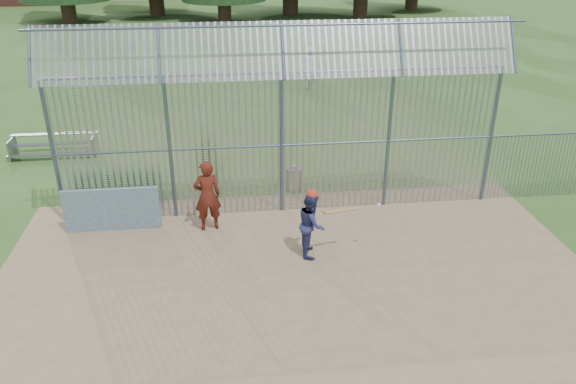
{
  "coord_description": "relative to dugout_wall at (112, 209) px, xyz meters",
  "views": [
    {
      "loc": [
        -1.53,
        -10.78,
        7.45
      ],
      "look_at": [
        0.0,
        2.0,
        1.3
      ],
      "focal_mm": 35.0,
      "sensor_mm": 36.0,
      "label": 1
    }
  ],
  "objects": [
    {
      "name": "bleacher",
      "position": [
        -2.95,
        5.75,
        -0.21
      ],
      "size": [
        3.0,
        0.95,
        0.72
      ],
      "color": "slate",
      "rests_on": "ground"
    },
    {
      "name": "bg_kid_seated",
      "position": [
        7.43,
        13.43,
        -0.2
      ],
      "size": [
        0.53,
        0.32,
        0.84
      ],
      "primitive_type": "imported",
      "rotation": [
        0.0,
        0.0,
        2.9
      ],
      "color": "slate",
      "rests_on": "ground"
    },
    {
      "name": "ground",
      "position": [
        4.6,
        -2.9,
        -0.62
      ],
      "size": [
        120.0,
        120.0,
        0.0
      ],
      "primitive_type": "plane",
      "color": "#2D511E",
      "rests_on": "ground"
    },
    {
      "name": "trash_can",
      "position": [
        5.13,
        1.96,
        -0.24
      ],
      "size": [
        0.56,
        0.56,
        0.82
      ],
      "color": "#94979C",
      "rests_on": "ground"
    },
    {
      "name": "dugout_wall",
      "position": [
        0.0,
        0.0,
        0.0
      ],
      "size": [
        2.5,
        0.12,
        1.2
      ],
      "primitive_type": "cube",
      "color": "#38566B",
      "rests_on": "dirt_infield"
    },
    {
      "name": "backstop_fence",
      "position": [
        6.41,
        0.53,
        1.74
      ],
      "size": [
        20.09,
        0.81,
        5.3
      ],
      "color": "#47566B",
      "rests_on": "ground"
    },
    {
      "name": "batting_gear",
      "position": [
        5.24,
        -1.85,
        0.93
      ],
      "size": [
        1.8,
        0.4,
        0.57
      ],
      "color": "red",
      "rests_on": "ground"
    },
    {
      "name": "batter",
      "position": [
        5.07,
        -1.81,
        0.22
      ],
      "size": [
        0.71,
        0.86,
        1.64
      ],
      "primitive_type": "imported",
      "rotation": [
        0.0,
        0.0,
        1.46
      ],
      "color": "navy",
      "rests_on": "dirt_infield"
    },
    {
      "name": "dirt_infield",
      "position": [
        4.6,
        -3.4,
        -0.61
      ],
      "size": [
        14.0,
        10.0,
        0.02
      ],
      "primitive_type": "cube",
      "color": "#756047",
      "rests_on": "ground"
    },
    {
      "name": "onlooker",
      "position": [
        2.54,
        -0.25,
        0.38
      ],
      "size": [
        0.79,
        0.59,
        1.96
      ],
      "primitive_type": "imported",
      "rotation": [
        0.0,
        0.0,
        3.33
      ],
      "color": "maroon",
      "rests_on": "dirt_infield"
    },
    {
      "name": "bg_kid_standing",
      "position": [
        7.75,
        15.98,
        0.19
      ],
      "size": [
        0.86,
        0.62,
        1.62
      ],
      "primitive_type": "imported",
      "rotation": [
        0.0,
        0.0,
        3.29
      ],
      "color": "gray",
      "rests_on": "ground"
    }
  ]
}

